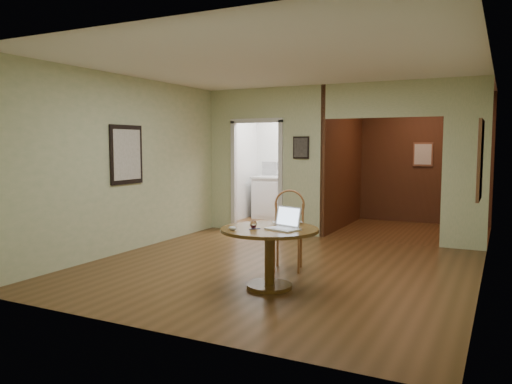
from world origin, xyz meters
The scene contains 11 objects.
floor centered at (0.00, 0.00, 0.00)m, with size 5.00×5.00×0.00m, color #4C3015.
room_shell centered at (-0.47, 3.10, 1.29)m, with size 5.20×7.50×5.00m.
dining_table centered at (0.32, -0.83, 0.52)m, with size 1.12×1.12×0.70m.
chair centered at (0.16, 0.12, 0.59)m, with size 0.55×0.55×1.05m.
open_laptop centered at (0.51, -0.80, 0.77)m, with size 0.41×0.40×0.25m.
closed_laptop centered at (0.40, -0.49, 0.72)m, with size 0.36×0.23×0.03m, color #A9A9AE.
mouse centered at (0.01, -1.14, 0.72)m, with size 0.11×0.06×0.04m, color white.
wine_glass centered at (0.16, -0.91, 0.75)m, with size 0.08×0.08×0.09m, color white, non-canonical shape.
pen centered at (0.20, -0.97, 0.71)m, with size 0.01×0.01×0.14m, color #0C1057.
kitchen_cabinet centered at (-1.35, 4.20, 0.47)m, with size 2.06×0.60×0.94m.
grocery_bag centered at (-1.06, 4.20, 1.11)m, with size 0.34×0.29×0.34m, color #C6B391.
Camera 1 is at (2.71, -5.93, 1.65)m, focal length 35.00 mm.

